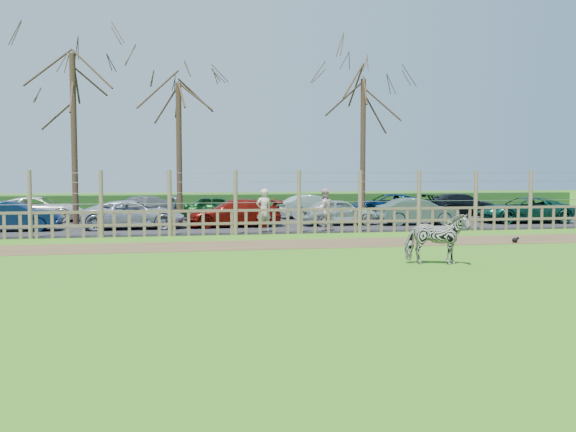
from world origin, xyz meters
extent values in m
plane|color=#51952B|center=(0.00, 0.00, 0.00)|extent=(120.00, 120.00, 0.00)
cube|color=brown|center=(0.00, 4.50, 0.01)|extent=(34.00, 2.80, 0.01)
cube|color=#232326|center=(0.00, 14.50, 0.02)|extent=(44.00, 13.00, 0.04)
cube|color=#1E4716|center=(0.00, 21.50, 0.55)|extent=(46.00, 2.00, 1.10)
cube|color=brown|center=(0.00, 8.00, 0.45)|extent=(30.00, 0.06, 0.10)
cube|color=brown|center=(0.00, 8.00, 0.95)|extent=(30.00, 0.06, 0.10)
cylinder|color=brown|center=(-7.50, 8.00, 1.25)|extent=(0.16, 0.16, 2.50)
cylinder|color=brown|center=(-5.00, 8.00, 1.25)|extent=(0.16, 0.16, 2.50)
cylinder|color=brown|center=(-2.50, 8.00, 1.25)|extent=(0.16, 0.16, 2.50)
cylinder|color=brown|center=(0.00, 8.00, 1.25)|extent=(0.16, 0.16, 2.50)
cylinder|color=brown|center=(2.50, 8.00, 1.25)|extent=(0.16, 0.16, 2.50)
cylinder|color=brown|center=(5.00, 8.00, 1.25)|extent=(0.16, 0.16, 2.50)
cylinder|color=brown|center=(7.50, 8.00, 1.25)|extent=(0.16, 0.16, 2.50)
cylinder|color=brown|center=(10.00, 8.00, 1.25)|extent=(0.16, 0.16, 2.50)
cylinder|color=brown|center=(12.50, 8.00, 1.25)|extent=(0.16, 0.16, 2.50)
cylinder|color=gray|center=(0.00, 8.00, 1.25)|extent=(30.00, 0.02, 0.02)
cylinder|color=gray|center=(0.00, 8.00, 1.65)|extent=(30.00, 0.02, 0.02)
cylinder|color=gray|center=(0.00, 8.00, 2.05)|extent=(30.00, 0.02, 0.02)
cylinder|color=gray|center=(0.00, 8.00, 2.40)|extent=(30.00, 0.02, 0.02)
cylinder|color=#3D2B1E|center=(-6.50, 12.50, 3.75)|extent=(0.26, 0.26, 7.50)
cylinder|color=#3D2B1E|center=(-2.00, 13.50, 3.25)|extent=(0.26, 0.26, 6.50)
cylinder|color=#3D2B1E|center=(7.00, 14.00, 3.50)|extent=(0.26, 0.26, 7.00)
imported|color=gray|center=(4.35, -0.85, 0.69)|extent=(1.76, 1.13, 1.38)
imported|color=beige|center=(1.19, 8.58, 0.90)|extent=(0.71, 0.55, 1.72)
imported|color=beige|center=(3.70, 8.69, 0.90)|extent=(0.97, 0.83, 1.72)
sphere|color=black|center=(9.13, 3.44, 0.09)|extent=(0.19, 0.19, 0.19)
sphere|color=black|center=(9.25, 3.44, 0.16)|extent=(0.09, 0.09, 0.09)
imported|color=#0B1E44|center=(-8.70, 10.92, 0.64)|extent=(3.64, 1.28, 1.20)
imported|color=#AFB5C7|center=(-4.00, 11.12, 0.64)|extent=(4.37, 2.10, 1.20)
imported|color=maroon|center=(0.27, 11.21, 0.64)|extent=(4.20, 1.85, 1.20)
imported|color=#ADC0B9|center=(5.00, 11.22, 0.64)|extent=(3.64, 1.75, 1.20)
imported|color=#4D6762|center=(8.60, 10.77, 0.64)|extent=(3.67, 1.36, 1.20)
imported|color=#0F4135|center=(13.96, 10.89, 0.64)|extent=(4.48, 2.36, 1.20)
imported|color=white|center=(-8.64, 15.89, 0.64)|extent=(4.42, 2.23, 1.20)
imported|color=slate|center=(-4.11, 15.78, 0.64)|extent=(4.28, 2.09, 1.20)
imported|color=#1A5622|center=(-0.05, 15.62, 0.64)|extent=(3.53, 1.44, 1.20)
imported|color=#ACC3B9|center=(4.89, 15.62, 0.64)|extent=(3.76, 1.65, 1.20)
imported|color=#08244F|center=(9.14, 16.34, 0.64)|extent=(4.51, 2.46, 1.20)
imported|color=black|center=(13.27, 15.97, 0.64)|extent=(4.27, 2.03, 1.20)
camera|label=1|loc=(-2.69, -16.61, 2.46)|focal=40.00mm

